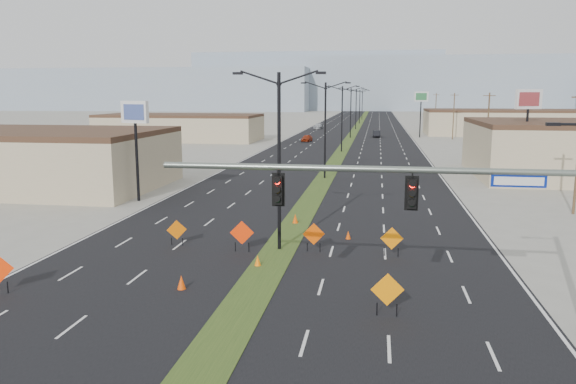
# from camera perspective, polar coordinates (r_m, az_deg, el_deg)

# --- Properties ---
(ground) EXTENTS (600.00, 600.00, 0.00)m
(ground) POSITION_cam_1_polar(r_m,az_deg,el_deg) (21.41, -6.58, -14.50)
(ground) COLOR gray
(ground) RESTS_ON ground
(road_surface) EXTENTS (25.00, 400.00, 0.02)m
(road_surface) POSITION_cam_1_polar(r_m,az_deg,el_deg) (119.20, 6.43, 5.63)
(road_surface) COLOR black
(road_surface) RESTS_ON ground
(median_strip) EXTENTS (2.00, 400.00, 0.04)m
(median_strip) POSITION_cam_1_polar(r_m,az_deg,el_deg) (119.20, 6.43, 5.63)
(median_strip) COLOR #244017
(median_strip) RESTS_ON ground
(building_sw_far) EXTENTS (30.00, 14.00, 4.50)m
(building_sw_far) POSITION_cam_1_polar(r_m,az_deg,el_deg) (110.47, -10.85, 6.35)
(building_sw_far) COLOR tan
(building_sw_far) RESTS_ON ground
(building_se_far) EXTENTS (44.00, 16.00, 5.00)m
(building_se_far) POSITION_cam_1_polar(r_m,az_deg,el_deg) (132.97, 23.36, 6.41)
(building_se_far) COLOR tan
(building_se_far) RESTS_ON ground
(mesa_west) EXTENTS (180.00, 50.00, 22.00)m
(mesa_west) POSITION_cam_1_polar(r_m,az_deg,el_deg) (324.00, -13.97, 10.04)
(mesa_west) COLOR #8B9BAD
(mesa_west) RESTS_ON ground
(mesa_center) EXTENTS (220.00, 50.00, 28.00)m
(mesa_center) POSITION_cam_1_polar(r_m,az_deg,el_deg) (320.66, 15.47, 10.51)
(mesa_center) COLOR #8B9BAD
(mesa_center) RESTS_ON ground
(mesa_backdrop) EXTENTS (140.00, 50.00, 32.00)m
(mesa_backdrop) POSITION_cam_1_polar(r_m,az_deg,el_deg) (340.66, 3.11, 11.13)
(mesa_backdrop) COLOR #8B9BAD
(mesa_backdrop) RESTS_ON ground
(signal_mast) EXTENTS (16.30, 0.60, 8.00)m
(signal_mast) POSITION_cam_1_polar(r_m,az_deg,el_deg) (21.37, 17.39, -1.43)
(signal_mast) COLOR slate
(signal_mast) RESTS_ON ground
(streetlight_0) EXTENTS (5.15, 0.24, 10.02)m
(streetlight_0) POSITION_cam_1_polar(r_m,az_deg,el_deg) (31.40, -0.91, 3.69)
(streetlight_0) COLOR black
(streetlight_0) RESTS_ON ground
(streetlight_1) EXTENTS (5.15, 0.24, 10.02)m
(streetlight_1) POSITION_cam_1_polar(r_m,az_deg,el_deg) (59.09, 3.80, 6.61)
(streetlight_1) COLOR black
(streetlight_1) RESTS_ON ground
(streetlight_2) EXTENTS (5.15, 0.24, 10.02)m
(streetlight_2) POSITION_cam_1_polar(r_m,az_deg,el_deg) (86.98, 5.51, 7.65)
(streetlight_2) COLOR black
(streetlight_2) RESTS_ON ground
(streetlight_3) EXTENTS (5.15, 0.24, 10.02)m
(streetlight_3) POSITION_cam_1_polar(r_m,az_deg,el_deg) (114.92, 6.39, 8.18)
(streetlight_3) COLOR black
(streetlight_3) RESTS_ON ground
(streetlight_4) EXTENTS (5.15, 0.24, 10.02)m
(streetlight_4) POSITION_cam_1_polar(r_m,az_deg,el_deg) (142.89, 6.93, 8.50)
(streetlight_4) COLOR black
(streetlight_4) RESTS_ON ground
(streetlight_5) EXTENTS (5.15, 0.24, 10.02)m
(streetlight_5) POSITION_cam_1_polar(r_m,az_deg,el_deg) (170.87, 7.29, 8.72)
(streetlight_5) COLOR black
(streetlight_5) RESTS_ON ground
(streetlight_6) EXTENTS (5.15, 0.24, 10.02)m
(streetlight_6) POSITION_cam_1_polar(r_m,az_deg,el_deg) (198.85, 7.55, 8.87)
(streetlight_6) COLOR black
(streetlight_6) RESTS_ON ground
(utility_pole_1) EXTENTS (1.60, 0.20, 9.00)m
(utility_pole_1) POSITION_cam_1_polar(r_m,az_deg,el_deg) (80.20, 19.63, 6.40)
(utility_pole_1) COLOR #4C3823
(utility_pole_1) RESTS_ON ground
(utility_pole_2) EXTENTS (1.60, 0.20, 9.00)m
(utility_pole_2) POSITION_cam_1_polar(r_m,az_deg,el_deg) (114.76, 16.47, 7.46)
(utility_pole_2) COLOR #4C3823
(utility_pole_2) RESTS_ON ground
(utility_pole_3) EXTENTS (1.60, 0.20, 9.00)m
(utility_pole_3) POSITION_cam_1_polar(r_m,az_deg,el_deg) (149.52, 14.77, 8.03)
(utility_pole_3) COLOR #4C3823
(utility_pole_3) RESTS_ON ground
(car_left) EXTENTS (1.96, 3.95, 1.29)m
(car_left) POSITION_cam_1_polar(r_m,az_deg,el_deg) (105.50, 1.93, 5.49)
(car_left) COLOR maroon
(car_left) RESTS_ON ground
(car_mid) EXTENTS (1.64, 4.20, 1.36)m
(car_mid) POSITION_cam_1_polar(r_m,az_deg,el_deg) (117.60, 8.97, 5.85)
(car_mid) COLOR black
(car_mid) RESTS_ON ground
(car_far) EXTENTS (2.09, 4.55, 1.29)m
(car_far) POSITION_cam_1_polar(r_m,az_deg,el_deg) (144.58, 3.07, 6.68)
(car_far) COLOR #B1B5BB
(car_far) RESTS_ON ground
(construction_sign_1) EXTENTS (1.34, 0.23, 1.80)m
(construction_sign_1) POSITION_cam_1_polar(r_m,az_deg,el_deg) (31.79, -4.71, -4.24)
(construction_sign_1) COLOR #F33105
(construction_sign_1) RESTS_ON ground
(construction_sign_2) EXTENTS (1.07, 0.52, 1.54)m
(construction_sign_2) POSITION_cam_1_polar(r_m,az_deg,el_deg) (33.66, -11.24, -3.88)
(construction_sign_2) COLOR #DE5F04
(construction_sign_2) RESTS_ON ground
(construction_sign_3) EXTENTS (1.23, 0.28, 1.66)m
(construction_sign_3) POSITION_cam_1_polar(r_m,az_deg,el_deg) (31.77, 2.63, -4.39)
(construction_sign_3) COLOR #E14B04
(construction_sign_3) RESTS_ON ground
(construction_sign_4) EXTENTS (1.34, 0.23, 1.80)m
(construction_sign_4) POSITION_cam_1_polar(r_m,az_deg,el_deg) (23.10, 10.07, -9.88)
(construction_sign_4) COLOR orange
(construction_sign_4) RESTS_ON ground
(construction_sign_5) EXTENTS (1.24, 0.12, 1.66)m
(construction_sign_5) POSITION_cam_1_polar(r_m,az_deg,el_deg) (31.32, 10.50, -4.77)
(construction_sign_5) COLOR orange
(construction_sign_5) RESTS_ON ground
(cone_0) EXTENTS (0.51, 0.51, 0.67)m
(cone_0) POSITION_cam_1_polar(r_m,az_deg,el_deg) (26.43, -10.78, -9.01)
(cone_0) COLOR #ED4504
(cone_0) RESTS_ON ground
(cone_1) EXTENTS (0.41, 0.41, 0.60)m
(cone_1) POSITION_cam_1_polar(r_m,az_deg,el_deg) (29.33, -3.10, -6.99)
(cone_1) COLOR #FF6F05
(cone_1) RESTS_ON ground
(cone_2) EXTENTS (0.40, 0.40, 0.53)m
(cone_2) POSITION_cam_1_polar(r_m,az_deg,el_deg) (34.82, 6.14, -4.37)
(cone_2) COLOR #D94404
(cone_2) RESTS_ON ground
(cone_3) EXTENTS (0.44, 0.44, 0.68)m
(cone_3) POSITION_cam_1_polar(r_m,az_deg,el_deg) (38.69, 0.74, -2.74)
(cone_3) COLOR #DE4B04
(cone_3) RESTS_ON ground
(pole_sign_west) EXTENTS (2.66, 1.22, 8.28)m
(pole_sign_west) POSITION_cam_1_polar(r_m,az_deg,el_deg) (47.86, -15.27, 7.01)
(pole_sign_west) COLOR black
(pole_sign_west) RESTS_ON ground
(pole_sign_east_near) EXTENTS (2.91, 1.56, 9.31)m
(pole_sign_east_near) POSITION_cam_1_polar(r_m,az_deg,el_deg) (63.56, 23.22, 8.02)
(pole_sign_east_near) COLOR black
(pole_sign_east_near) RESTS_ON ground
(pole_sign_east_far) EXTENTS (2.93, 1.51, 9.30)m
(pole_sign_east_far) POSITION_cam_1_polar(r_m,az_deg,el_deg) (118.59, 13.37, 9.07)
(pole_sign_east_far) COLOR black
(pole_sign_east_far) RESTS_ON ground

